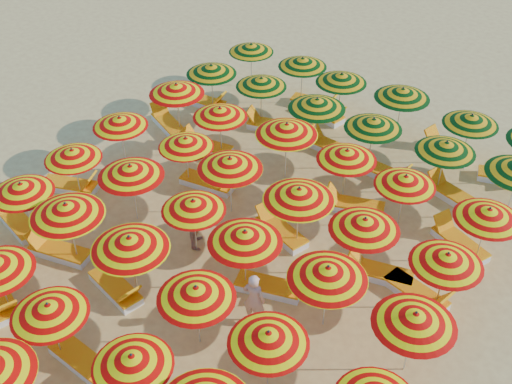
# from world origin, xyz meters

# --- Properties ---
(ground) EXTENTS (120.00, 120.00, 0.00)m
(ground) POSITION_xyz_m (0.00, 0.00, 0.00)
(ground) COLOR #EBC468
(ground) RESTS_ON ground
(umbrella_8) EXTENTS (1.94, 1.94, 1.83)m
(umbrella_8) POSITION_xyz_m (-1.25, -5.51, 1.61)
(umbrella_8) COLOR silver
(umbrella_8) RESTS_ON ground
(umbrella_9) EXTENTS (2.20, 2.20, 1.79)m
(umbrella_9) POSITION_xyz_m (1.15, -5.41, 1.58)
(umbrella_9) COLOR silver
(umbrella_9) RESTS_ON ground
(umbrella_12) EXTENTS (2.03, 2.03, 1.84)m
(umbrella_12) POSITION_xyz_m (-5.25, -3.07, 1.62)
(umbrella_12) COLOR silver
(umbrella_12) RESTS_ON ground
(umbrella_13) EXTENTS (2.02, 2.02, 2.06)m
(umbrella_13) POSITION_xyz_m (-3.35, -3.12, 1.81)
(umbrella_13) COLOR silver
(umbrella_13) RESTS_ON ground
(umbrella_14) EXTENTS (2.45, 2.45, 2.05)m
(umbrella_14) POSITION_xyz_m (-1.16, -3.08, 1.80)
(umbrella_14) COLOR silver
(umbrella_14) RESTS_ON ground
(umbrella_15) EXTENTS (1.89, 1.89, 1.91)m
(umbrella_15) POSITION_xyz_m (1.08, -3.31, 1.68)
(umbrella_15) COLOR silver
(umbrella_15) RESTS_ON ground
(umbrella_16) EXTENTS (2.32, 2.32, 1.85)m
(umbrella_16) POSITION_xyz_m (3.08, -3.38, 1.63)
(umbrella_16) COLOR silver
(umbrella_16) RESTS_ON ground
(umbrella_18) EXTENTS (2.23, 2.23, 1.79)m
(umbrella_18) POSITION_xyz_m (-5.42, -1.12, 1.57)
(umbrella_18) COLOR silver
(umbrella_18) RESTS_ON ground
(umbrella_19) EXTENTS (1.95, 1.95, 1.97)m
(umbrella_19) POSITION_xyz_m (-3.28, -0.88, 1.74)
(umbrella_19) COLOR silver
(umbrella_19) RESTS_ON ground
(umbrella_20) EXTENTS (2.21, 2.21, 1.83)m
(umbrella_20) POSITION_xyz_m (-1.00, -0.92, 1.61)
(umbrella_20) COLOR silver
(umbrella_20) RESTS_ON ground
(umbrella_21) EXTENTS (2.39, 2.39, 1.98)m
(umbrella_21) POSITION_xyz_m (0.92, -1.25, 1.74)
(umbrella_21) COLOR silver
(umbrella_21) RESTS_ON ground
(umbrella_22) EXTENTS (2.20, 2.20, 2.01)m
(umbrella_22) POSITION_xyz_m (3.19, -1.16, 1.77)
(umbrella_22) COLOR silver
(umbrella_22) RESTS_ON ground
(umbrella_23) EXTENTS (2.15, 2.15, 1.96)m
(umbrella_23) POSITION_xyz_m (5.37, -1.23, 1.72)
(umbrella_23) COLOR silver
(umbrella_23) RESTS_ON ground
(umbrella_24) EXTENTS (2.26, 2.26, 1.84)m
(umbrella_24) POSITION_xyz_m (-5.52, 0.92, 1.62)
(umbrella_24) COLOR silver
(umbrella_24) RESTS_ON ground
(umbrella_25) EXTENTS (2.09, 2.09, 1.78)m
(umbrella_25) POSITION_xyz_m (-3.14, 1.28, 1.56)
(umbrella_25) COLOR silver
(umbrella_25) RESTS_ON ground
(umbrella_26) EXTENTS (2.30, 2.30, 1.99)m
(umbrella_26) POSITION_xyz_m (-1.24, 0.98, 1.75)
(umbrella_26) COLOR silver
(umbrella_26) RESTS_ON ground
(umbrella_27) EXTENTS (2.24, 2.24, 2.05)m
(umbrella_27) POSITION_xyz_m (1.12, 0.87, 1.80)
(umbrella_27) COLOR silver
(umbrella_27) RESTS_ON ground
(umbrella_28) EXTENTS (2.09, 2.09, 1.93)m
(umbrella_28) POSITION_xyz_m (3.04, 0.92, 1.70)
(umbrella_28) COLOR silver
(umbrella_28) RESTS_ON ground
(umbrella_29) EXTENTS (1.97, 1.97, 1.88)m
(umbrella_29) POSITION_xyz_m (5.20, 0.97, 1.66)
(umbrella_29) COLOR silver
(umbrella_29) RESTS_ON ground
(umbrella_30) EXTENTS (2.32, 2.32, 1.98)m
(umbrella_30) POSITION_xyz_m (-5.30, 3.36, 1.74)
(umbrella_30) COLOR silver
(umbrella_30) RESTS_ON ground
(umbrella_31) EXTENTS (2.30, 2.30, 1.86)m
(umbrella_31) POSITION_xyz_m (-3.30, 3.14, 1.64)
(umbrella_31) COLOR silver
(umbrella_31) RESTS_ON ground
(umbrella_32) EXTENTS (2.14, 2.14, 2.04)m
(umbrella_32) POSITION_xyz_m (-0.89, 3.35, 1.80)
(umbrella_32) COLOR silver
(umbrella_32) RESTS_ON ground
(umbrella_33) EXTENTS (1.92, 1.92, 1.87)m
(umbrella_33) POSITION_xyz_m (1.16, 3.40, 1.65)
(umbrella_33) COLOR silver
(umbrella_33) RESTS_ON ground
(umbrella_34) EXTENTS (2.21, 2.21, 1.82)m
(umbrella_34) POSITION_xyz_m (3.05, 3.30, 1.60)
(umbrella_34) COLOR silver
(umbrella_34) RESTS_ON ground
(umbrella_35) EXTENTS (1.78, 1.78, 1.87)m
(umbrella_35) POSITION_xyz_m (5.42, 3.17, 1.64)
(umbrella_35) COLOR silver
(umbrella_35) RESTS_ON ground
(umbrella_36) EXTENTS (2.21, 2.21, 1.90)m
(umbrella_36) POSITION_xyz_m (-5.32, 5.24, 1.67)
(umbrella_36) COLOR silver
(umbrella_36) RESTS_ON ground
(umbrella_37) EXTENTS (2.27, 2.27, 1.87)m
(umbrella_37) POSITION_xyz_m (-3.38, 5.55, 1.64)
(umbrella_37) COLOR silver
(umbrella_37) RESTS_ON ground
(umbrella_38) EXTENTS (2.05, 2.05, 1.99)m
(umbrella_38) POSITION_xyz_m (-0.97, 5.24, 1.75)
(umbrella_38) COLOR silver
(umbrella_38) RESTS_ON ground
(umbrella_39) EXTENTS (2.25, 2.25, 1.92)m
(umbrella_39) POSITION_xyz_m (1.02, 5.31, 1.69)
(umbrella_39) COLOR silver
(umbrella_39) RESTS_ON ground
(umbrella_40) EXTENTS (2.34, 2.34, 1.89)m
(umbrella_40) POSITION_xyz_m (3.34, 5.42, 1.66)
(umbrella_40) COLOR silver
(umbrella_40) RESTS_ON ground
(umbrella_42) EXTENTS (1.71, 1.71, 1.80)m
(umbrella_42) POSITION_xyz_m (-5.29, 7.61, 1.59)
(umbrella_42) COLOR silver
(umbrella_42) RESTS_ON ground
(umbrella_43) EXTENTS (1.99, 1.99, 1.87)m
(umbrella_43) POSITION_xyz_m (-3.01, 7.63, 1.65)
(umbrella_43) COLOR silver
(umbrella_43) RESTS_ON ground
(umbrella_44) EXTENTS (2.19, 2.19, 1.89)m
(umbrella_44) POSITION_xyz_m (-1.26, 7.36, 1.66)
(umbrella_44) COLOR silver
(umbrella_44) RESTS_ON ground
(umbrella_45) EXTENTS (1.86, 1.86, 1.96)m
(umbrella_45) POSITION_xyz_m (0.96, 7.51, 1.73)
(umbrella_45) COLOR silver
(umbrella_45) RESTS_ON ground
(umbrella_46) EXTENTS (2.20, 2.20, 1.86)m
(umbrella_46) POSITION_xyz_m (3.38, 7.37, 1.64)
(umbrella_46) COLOR silver
(umbrella_46) RESTS_ON ground
(lounger_5) EXTENTS (1.83, 1.15, 0.69)m
(lounger_5) POSITION_xyz_m (-3.77, -5.30, 0.15)
(lounger_5) COLOR white
(lounger_5) RESTS_ON ground
(lounger_6) EXTENTS (1.76, 0.67, 0.69)m
(lounger_6) POSITION_xyz_m (-0.65, -5.39, 0.15)
(lounger_6) COLOR white
(lounger_6) RESTS_ON ground
(lounger_8) EXTENTS (1.82, 0.96, 0.69)m
(lounger_8) POSITION_xyz_m (-5.85, -3.12, 0.15)
(lounger_8) COLOR white
(lounger_8) RESTS_ON ground
(lounger_9) EXTENTS (1.82, 0.99, 0.69)m
(lounger_9) POSITION_xyz_m (-3.94, -3.25, 0.15)
(lounger_9) COLOR white
(lounger_9) RESTS_ON ground
(lounger_10) EXTENTS (1.82, 0.93, 0.69)m
(lounger_10) POSITION_xyz_m (-1.66, -3.33, 0.15)
(lounger_10) COLOR white
(lounger_10) RESTS_ON ground
(lounger_12) EXTENTS (1.82, 1.18, 0.69)m
(lounger_12) POSITION_xyz_m (-5.92, -1.05, 0.15)
(lounger_12) COLOR white
(lounger_12) RESTS_ON ground
(lounger_13) EXTENTS (1.83, 1.08, 0.69)m
(lounger_13) POSITION_xyz_m (1.51, -0.99, 0.15)
(lounger_13) COLOR white
(lounger_13) RESTS_ON ground
(lounger_14) EXTENTS (1.80, 0.86, 0.69)m
(lounger_14) POSITION_xyz_m (-2.55, 1.53, 0.15)
(lounger_14) COLOR white
(lounger_14) RESTS_ON ground
(lounger_15) EXTENTS (1.83, 1.07, 0.69)m
(lounger_15) POSITION_xyz_m (0.52, 0.96, 0.15)
(lounger_15) COLOR white
(lounger_15) RESTS_ON ground
(lounger_16) EXTENTS (1.82, 1.00, 0.69)m
(lounger_16) POSITION_xyz_m (3.55, 1.09, 0.15)
(lounger_16) COLOR white
(lounger_16) RESTS_ON ground
(lounger_17) EXTENTS (1.82, 0.94, 0.69)m
(lounger_17) POSITION_xyz_m (4.70, 0.97, 0.15)
(lounger_17) COLOR white
(lounger_17) RESTS_ON ground
(lounger_18) EXTENTS (1.82, 1.20, 0.69)m
(lounger_18) POSITION_xyz_m (-5.90, 3.41, 0.15)
(lounger_18) COLOR white
(lounger_18) RESTS_ON ground
(lounger_19) EXTENTS (1.81, 0.88, 0.69)m
(lounger_19) POSITION_xyz_m (-3.89, 3.06, 0.15)
(lounger_19) COLOR white
(lounger_19) RESTS_ON ground
(lounger_20) EXTENTS (1.83, 1.14, 0.69)m
(lounger_20) POSITION_xyz_m (1.66, 3.17, 0.15)
(lounger_20) COLOR white
(lounger_20) RESTS_ON ground
(lounger_21) EXTENTS (1.82, 1.21, 0.69)m
(lounger_21) POSITION_xyz_m (4.82, 3.43, 0.15)
(lounger_21) COLOR white
(lounger_21) RESTS_ON ground
(lounger_22) EXTENTS (1.78, 0.76, 0.69)m
(lounger_22) POSITION_xyz_m (-5.82, 5.35, 0.15)
(lounger_22) COLOR white
(lounger_22) RESTS_ON ground
(lounger_23) EXTENTS (1.83, 1.07, 0.69)m
(lounger_23) POSITION_xyz_m (-2.88, 5.42, 0.15)
(lounger_23) COLOR white
(lounger_23) RESTS_ON ground
(lounger_24) EXTENTS (1.77, 0.70, 0.69)m
(lounger_24) POSITION_xyz_m (-0.47, 5.46, 0.15)
(lounger_24) COLOR white
(lounger_24) RESTS_ON ground
(lounger_25) EXTENTS (1.77, 0.69, 0.69)m
(lounger_25) POSITION_xyz_m (1.62, 5.18, 0.15)
(lounger_25) COLOR white
(lounger_25) RESTS_ON ground
(lounger_26) EXTENTS (1.83, 1.05, 0.69)m
(lounger_26) POSITION_xyz_m (3.85, 5.37, 0.15)
(lounger_26) COLOR white
(lounger_26) RESTS_ON ground
(lounger_27) EXTENTS (1.81, 0.89, 0.69)m
(lounger_27) POSITION_xyz_m (-2.42, 7.67, 0.15)
(lounger_27) COLOR white
(lounger_27) RESTS_ON ground
(lounger_28) EXTENTS (1.82, 0.93, 0.69)m
(lounger_28) POSITION_xyz_m (-1.76, 7.17, 0.15)
(lounger_28) COLOR white
(lounger_28) RESTS_ON ground
(lounger_29) EXTENTS (1.82, 0.95, 0.69)m
(lounger_29) POSITION_xyz_m (2.78, 7.57, 0.15)
(lounger_29) COLOR white
(lounger_29) RESTS_ON ground
(lounger_30) EXTENTS (1.83, 1.09, 0.69)m
(lounger_30) POSITION_xyz_m (4.93, 7.22, 0.15)
(lounger_30) COLOR white
(lounger_30) RESTS_ON ground
(beachgoer_a) EXTENTS (0.62, 0.47, 1.54)m
(beachgoer_a) POSITION_xyz_m (1.75, -2.04, 0.77)
(beachgoer_a) COLOR tan
(beachgoer_a) RESTS_ON ground
(beachgoer_b) EXTENTS (0.89, 0.95, 1.56)m
(beachgoer_b) POSITION_xyz_m (-1.14, -0.62, 0.78)
(beachgoer_b) COLOR tan
(beachgoer_b) RESTS_ON ground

